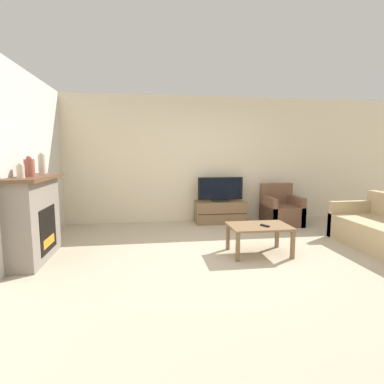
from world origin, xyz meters
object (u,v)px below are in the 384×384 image
object	(u,v)px
mantel_vase_left	(20,171)
tv	(220,190)
tv_stand	(220,212)
mantel_vase_right	(42,164)
fireplace	(34,218)
armchair	(281,211)
mantel_vase_centre_left	(29,167)
coffee_table	(259,229)
remote	(265,226)

from	to	relation	value
mantel_vase_left	tv	world-z (taller)	mantel_vase_left
tv_stand	tv	xyz separation A→B (m)	(-0.00, -0.00, 0.47)
mantel_vase_right	tv_stand	world-z (taller)	mantel_vase_right
tv_stand	fireplace	bearing A→B (deg)	-149.16
mantel_vase_right	armchair	xyz separation A→B (m)	(4.32, 1.18, -1.06)
mantel_vase_right	fireplace	bearing A→B (deg)	-92.52
mantel_vase_centre_left	tv	size ratio (longest dim) A/B	0.28
armchair	coffee_table	bearing A→B (deg)	-123.03
tv	coffee_table	xyz separation A→B (m)	(0.10, -2.05, -0.33)
remote	tv	bearing A→B (deg)	66.82
fireplace	armchair	bearing A→B (deg)	19.79
tv_stand	tv	world-z (taller)	tv
mantel_vase_right	coffee_table	distance (m)	3.37
mantel_vase_centre_left	remote	world-z (taller)	mantel_vase_centre_left
fireplace	mantel_vase_centre_left	bearing A→B (deg)	-80.01
mantel_vase_left	armchair	distance (m)	4.84
tv_stand	remote	world-z (taller)	tv_stand
mantel_vase_centre_left	mantel_vase_right	xyz separation A→B (m)	(-0.00, 0.48, 0.03)
tv_stand	coffee_table	size ratio (longest dim) A/B	1.21
mantel_vase_centre_left	mantel_vase_left	bearing A→B (deg)	-90.00
mantel_vase_centre_left	tv	distance (m)	3.68
tv	armchair	xyz separation A→B (m)	(1.25, -0.28, -0.43)
fireplace	tv_stand	size ratio (longest dim) A/B	1.19
mantel_vase_centre_left	tv	world-z (taller)	mantel_vase_centre_left
mantel_vase_centre_left	coffee_table	distance (m)	3.31
fireplace	mantel_vase_left	world-z (taller)	mantel_vase_left
fireplace	remote	distance (m)	3.26
coffee_table	fireplace	bearing A→B (deg)	176.22
mantel_vase_right	mantel_vase_left	bearing A→B (deg)	-90.00
coffee_table	remote	bearing A→B (deg)	-51.01
mantel_vase_centre_left	armchair	bearing A→B (deg)	20.97
tv_stand	remote	size ratio (longest dim) A/B	7.06
armchair	mantel_vase_right	bearing A→B (deg)	-164.76
armchair	coffee_table	size ratio (longest dim) A/B	0.95
mantel_vase_centre_left	tv_stand	distance (m)	3.79
fireplace	mantel_vase_centre_left	xyz separation A→B (m)	(0.02, -0.10, 0.71)
fireplace	armchair	xyz separation A→B (m)	(4.34, 1.56, -0.32)
tv_stand	remote	bearing A→B (deg)	-85.85
armchair	coffee_table	distance (m)	2.12
fireplace	mantel_vase_left	distance (m)	0.77
mantel_vase_right	remote	xyz separation A→B (m)	(3.23, -0.67, -0.89)
tv	armchair	size ratio (longest dim) A/B	1.16
mantel_vase_centre_left	coffee_table	xyz separation A→B (m)	(3.17, -0.11, -0.93)
coffee_table	armchair	bearing A→B (deg)	56.97
mantel_vase_left	mantel_vase_right	world-z (taller)	mantel_vase_right
mantel_vase_right	coffee_table	size ratio (longest dim) A/B	0.37
mantel_vase_centre_left	coffee_table	size ratio (longest dim) A/B	0.31
mantel_vase_right	remote	size ratio (longest dim) A/B	2.15
fireplace	mantel_vase_left	size ratio (longest dim) A/B	6.57
armchair	mantel_vase_centre_left	bearing A→B (deg)	-159.03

